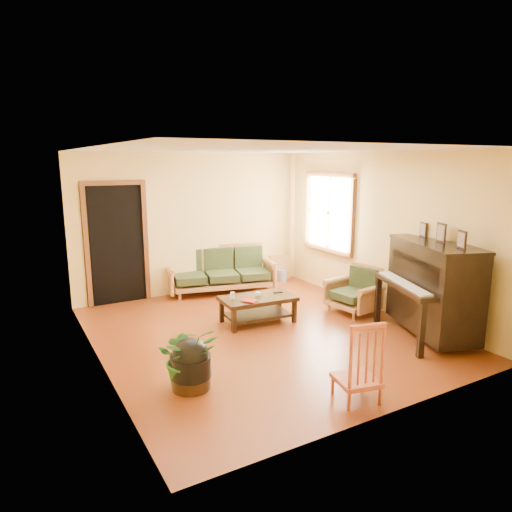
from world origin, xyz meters
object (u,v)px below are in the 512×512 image
red_chair (357,360)px  armchair (353,290)px  piano (433,290)px  ceramic_crock (282,276)px  footstool (191,370)px  sofa (221,270)px  potted_plant (188,356)px  coffee_table (258,309)px

red_chair → armchair: bearing=61.5°
piano → ceramic_crock: bearing=113.6°
footstool → ceramic_crock: bearing=44.9°
sofa → ceramic_crock: sofa is taller
footstool → red_chair: bearing=-37.6°
piano → ceramic_crock: (-0.19, 3.58, -0.56)m
sofa → piano: bearing=-51.8°
sofa → potted_plant: 3.73m
footstool → piano: bearing=-4.1°
red_chair → potted_plant: 1.81m
red_chair → potted_plant: size_ratio=1.23×
sofa → potted_plant: sofa is taller
coffee_table → ceramic_crock: (1.66, 1.88, -0.09)m
red_chair → ceramic_crock: (1.93, 4.41, -0.33)m
sofa → footstool: (-1.90, -3.23, -0.21)m
ceramic_crock → potted_plant: size_ratio=0.32×
armchair → coffee_table: bearing=160.0°
coffee_table → armchair: armchair is taller
armchair → red_chair: size_ratio=0.87×
piano → potted_plant: piano is taller
footstool → red_chair: red_chair is taller
coffee_table → piano: bearing=-42.5°
red_chair → piano: bearing=33.5°
coffee_table → ceramic_crock: 2.51m
armchair → ceramic_crock: (0.07, 2.24, -0.27)m
piano → ceramic_crock: 3.63m
potted_plant → footstool: bearing=-66.2°
coffee_table → red_chair: bearing=-96.0°
footstool → potted_plant: (-0.02, 0.04, 0.15)m
piano → red_chair: bearing=-138.1°
piano → red_chair: 2.29m
armchair → piano: size_ratio=0.50×
coffee_table → footstool: 2.21m
piano → footstool: 3.57m
sofa → footstool: bearing=-107.3°
coffee_table → footstool: size_ratio=2.51×
armchair → potted_plant: size_ratio=1.07×
armchair → ceramic_crock: bearing=80.9°
armchair → potted_plant: 3.45m
coffee_table → sofa: bearing=82.9°
piano → armchair: bearing=121.5°
footstool → potted_plant: potted_plant is taller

